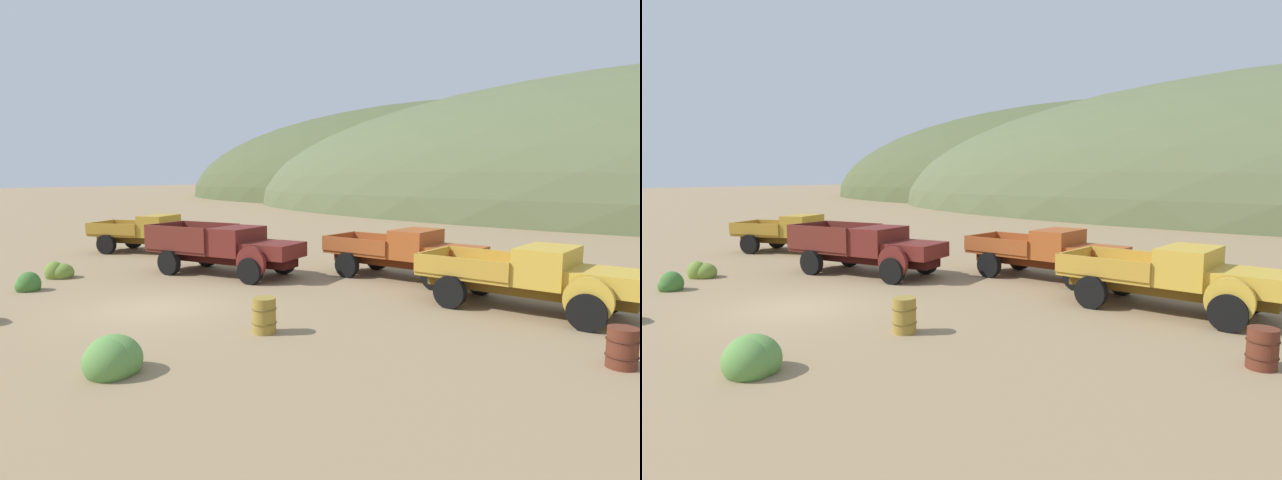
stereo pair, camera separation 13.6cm
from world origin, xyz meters
The scene contains 11 objects.
ground_plane centered at (0.00, 0.00, 0.00)m, with size 300.00×300.00×0.00m, color #937A56.
hill_far_right centered at (-17.94, 72.00, 0.00)m, with size 102.40×56.62×30.37m, color #4C5633.
truck_mustard centered at (-9.06, 7.35, 0.99)m, with size 6.19×3.94×1.89m.
truck_oxblood centered at (-1.69, 5.08, 1.02)m, with size 6.51×3.07×1.91m.
truck_oxide_orange centered at (4.45, 8.15, 0.99)m, with size 6.13×2.72×1.89m.
truck_faded_yellow centered at (9.48, 5.88, 1.00)m, with size 6.21×2.92×1.89m.
oil_drum_by_truck centered at (11.79, 2.21, 0.42)m, with size 0.64×0.64×0.83m.
oil_drum_foreground centered at (4.26, -0.08, 0.44)m, with size 0.62×0.62×0.89m.
bush_near_barrel centered at (-5.47, -0.91, 0.19)m, with size 0.81×0.80×0.83m.
bush_between_trucks centered at (-6.82, 0.89, 0.20)m, with size 1.04×0.98×0.82m.
bush_front_left centered at (3.56, -3.87, 0.26)m, with size 1.21×1.19×0.96m.
Camera 1 is at (12.74, -9.90, 3.90)m, focal length 30.12 mm.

